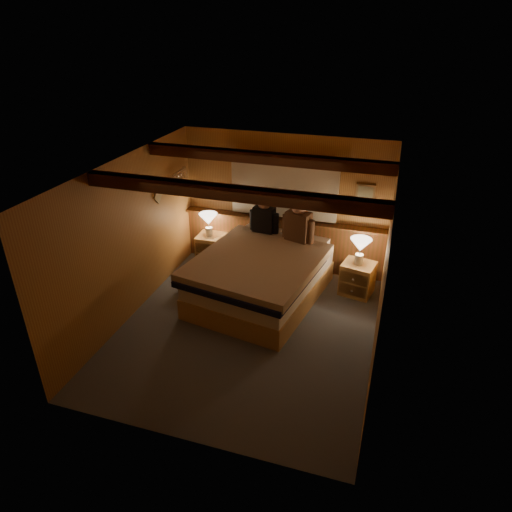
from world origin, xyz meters
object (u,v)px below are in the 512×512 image
at_px(nightstand_left, 212,249).
at_px(lamp_right, 360,246).
at_px(person_right, 298,224).
at_px(nightstand_right, 357,279).
at_px(lamp_left, 208,220).
at_px(duffel_bag, 201,278).
at_px(bed, 261,277).
at_px(person_left, 264,218).

relative_size(nightstand_left, lamp_right, 1.26).
height_order(lamp_right, person_right, person_right).
height_order(nightstand_right, lamp_left, lamp_left).
xyz_separation_m(nightstand_left, lamp_right, (2.66, -0.28, 0.58)).
bearing_deg(lamp_right, nightstand_right, -13.11).
xyz_separation_m(lamp_right, duffel_bag, (-2.53, -0.58, -0.69)).
height_order(person_right, duffel_bag, person_right).
xyz_separation_m(person_right, duffel_bag, (-1.49, -0.68, -0.89)).
bearing_deg(lamp_right, duffel_bag, -167.15).
xyz_separation_m(nightstand_left, duffel_bag, (0.13, -0.85, -0.10)).
height_order(lamp_left, duffel_bag, lamp_left).
bearing_deg(bed, nightstand_right, 33.11).
bearing_deg(duffel_bag, lamp_left, 105.09).
height_order(lamp_left, person_left, person_left).
xyz_separation_m(nightstand_right, person_right, (-1.05, 0.11, 0.78)).
xyz_separation_m(lamp_right, person_right, (-1.03, 0.11, 0.20)).
relative_size(bed, lamp_left, 5.93).
bearing_deg(bed, person_right, 70.19).
bearing_deg(duffel_bag, person_right, 28.20).
relative_size(lamp_right, duffel_bag, 0.78).
bearing_deg(person_left, person_right, -8.68).
distance_m(lamp_right, person_right, 1.06).
relative_size(lamp_left, lamp_right, 0.98).
bearing_deg(lamp_left, lamp_right, -5.43).
height_order(nightstand_right, duffel_bag, nightstand_right).
bearing_deg(lamp_right, person_left, 170.85).
distance_m(lamp_right, person_left, 1.70).
xyz_separation_m(lamp_left, person_right, (1.66, -0.15, 0.20)).
distance_m(lamp_left, duffel_bag, 1.09).
bearing_deg(person_left, duffel_bag, -129.76).
height_order(bed, lamp_left, lamp_left).
bearing_deg(duffel_bag, person_left, 48.10).
distance_m(nightstand_right, lamp_right, 0.58).
distance_m(lamp_right, duffel_bag, 2.68).
bearing_deg(lamp_left, nightstand_left, 31.71).
height_order(nightstand_left, person_right, person_right).
bearing_deg(lamp_right, nightstand_left, 174.06).
height_order(bed, lamp_right, lamp_right).
bearing_deg(nightstand_right, person_right, -173.90).
relative_size(nightstand_right, lamp_right, 1.31).
xyz_separation_m(nightstand_right, lamp_left, (-2.71, 0.26, 0.58)).
bearing_deg(duffel_bag, lamp_right, 16.50).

